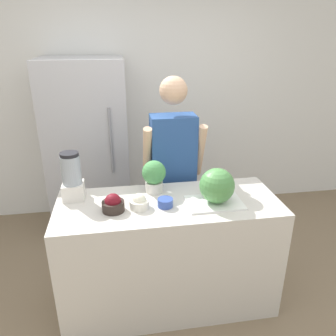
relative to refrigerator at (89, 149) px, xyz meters
name	(u,v)px	position (x,y,z in m)	size (l,w,h in m)	color
ground_plane	(176,331)	(0.63, -1.57, -0.90)	(14.00, 14.00, 0.00)	#7F6B51
wall_back	(145,101)	(0.63, 0.39, 0.40)	(8.00, 0.06, 2.60)	white
counter_island	(169,253)	(0.63, -1.26, -0.45)	(1.59, 0.63, 0.89)	beige
refrigerator	(89,149)	(0.00, 0.00, 0.00)	(0.80, 0.70, 1.80)	#B7B7BC
person	(173,174)	(0.75, -0.76, -0.01)	(0.51, 0.27, 1.71)	#4C608C
cutting_board	(214,203)	(0.95, -1.33, 0.00)	(0.39, 0.26, 0.01)	white
watermelon	(217,186)	(0.96, -1.33, 0.13)	(0.25, 0.25, 0.25)	#4C8C47
bowl_cherries	(113,204)	(0.25, -1.32, 0.04)	(0.15, 0.15, 0.13)	#2D231E
bowl_cream	(139,202)	(0.42, -1.31, 0.03)	(0.14, 0.14, 0.11)	white
bowl_small_blue	(165,203)	(0.60, -1.32, 0.02)	(0.11, 0.11, 0.06)	#334C9E
blender	(72,177)	(-0.04, -1.09, 0.16)	(0.15, 0.15, 0.35)	silver
potted_plant	(154,175)	(0.55, -1.08, 0.13)	(0.18, 0.18, 0.25)	beige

